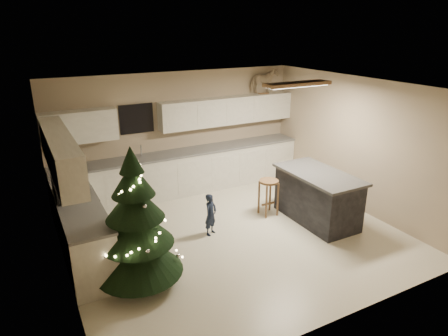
{
  "coord_description": "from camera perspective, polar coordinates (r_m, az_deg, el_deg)",
  "views": [
    {
      "loc": [
        -3.08,
        -5.44,
        3.51
      ],
      "look_at": [
        0.0,
        0.35,
        1.15
      ],
      "focal_mm": 32.0,
      "sensor_mm": 36.0,
      "label": 1
    }
  ],
  "objects": [
    {
      "name": "rocking_horse",
      "position": [
        9.41,
        5.75,
        12.26
      ],
      "size": [
        0.65,
        0.31,
        0.56
      ],
      "rotation": [
        0.0,
        0.0,
        1.54
      ],
      "color": "brown",
      "rests_on": "cabinetry"
    },
    {
      "name": "island",
      "position": [
        7.68,
        13.16,
        -3.99
      ],
      "size": [
        0.9,
        1.7,
        0.95
      ],
      "color": "black",
      "rests_on": "ground_plane"
    },
    {
      "name": "christmas_tree",
      "position": [
        5.69,
        -12.37,
        -8.63
      ],
      "size": [
        1.28,
        1.24,
        2.05
      ],
      "rotation": [
        0.0,
        0.0,
        0.07
      ],
      "color": "#3F2816",
      "rests_on": "ground_plane"
    },
    {
      "name": "room_shell",
      "position": [
        6.5,
        1.62,
        4.09
      ],
      "size": [
        5.52,
        5.02,
        2.61
      ],
      "color": "tan",
      "rests_on": "ground_plane"
    },
    {
      "name": "cabinetry",
      "position": [
        7.9,
        -10.3,
        -0.91
      ],
      "size": [
        5.5,
        3.2,
        2.0
      ],
      "color": "white",
      "rests_on": "ground_plane"
    },
    {
      "name": "bar_stool",
      "position": [
        7.72,
        6.4,
        -2.97
      ],
      "size": [
        0.37,
        0.37,
        0.71
      ],
      "rotation": [
        0.0,
        0.0,
        0.27
      ],
      "color": "brown",
      "rests_on": "ground_plane"
    },
    {
      "name": "toddler",
      "position": [
        7.03,
        -1.92,
        -6.65
      ],
      "size": [
        0.33,
        0.3,
        0.76
      ],
      "primitive_type": "imported",
      "rotation": [
        0.0,
        0.0,
        0.55
      ],
      "color": "black",
      "rests_on": "ground_plane"
    },
    {
      "name": "ground_plane",
      "position": [
        7.17,
        1.33,
        -9.53
      ],
      "size": [
        5.5,
        5.5,
        0.0
      ],
      "primitive_type": "plane",
      "color": "beige"
    }
  ]
}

